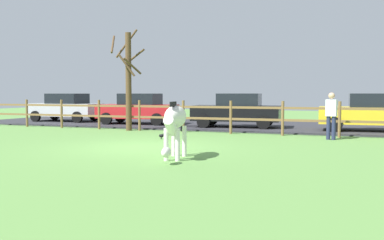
{
  "coord_description": "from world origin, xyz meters",
  "views": [
    {
      "loc": [
        5.99,
        -11.41,
        1.6
      ],
      "look_at": [
        1.12,
        1.19,
        0.77
      ],
      "focal_mm": 40.02,
      "sensor_mm": 36.0,
      "label": 1
    }
  ],
  "objects_px": {
    "zebra": "(175,121)",
    "crow_on_grass": "(162,136)",
    "parked_car_yellow": "(370,112)",
    "bare_tree": "(128,77)",
    "parked_car_black": "(237,110)",
    "parked_car_silver": "(66,107)",
    "visitor_near_fence": "(331,114)",
    "parked_car_red": "(138,108)"
  },
  "relations": [
    {
      "from": "bare_tree",
      "to": "parked_car_yellow",
      "type": "distance_m",
      "value": 10.31
    },
    {
      "from": "parked_car_silver",
      "to": "parked_car_yellow",
      "type": "distance_m",
      "value": 15.84
    },
    {
      "from": "bare_tree",
      "to": "crow_on_grass",
      "type": "height_order",
      "value": "bare_tree"
    },
    {
      "from": "visitor_near_fence",
      "to": "parked_car_yellow",
      "type": "bearing_deg",
      "value": 69.51
    },
    {
      "from": "zebra",
      "to": "parked_car_red",
      "type": "distance_m",
      "value": 11.79
    },
    {
      "from": "parked_car_black",
      "to": "visitor_near_fence",
      "type": "height_order",
      "value": "visitor_near_fence"
    },
    {
      "from": "bare_tree",
      "to": "parked_car_silver",
      "type": "bearing_deg",
      "value": 149.46
    },
    {
      "from": "zebra",
      "to": "crow_on_grass",
      "type": "relative_size",
      "value": 8.94
    },
    {
      "from": "parked_car_silver",
      "to": "parked_car_yellow",
      "type": "height_order",
      "value": "same"
    },
    {
      "from": "visitor_near_fence",
      "to": "crow_on_grass",
      "type": "bearing_deg",
      "value": -160.51
    },
    {
      "from": "bare_tree",
      "to": "parked_car_black",
      "type": "bearing_deg",
      "value": 35.66
    },
    {
      "from": "bare_tree",
      "to": "parked_car_silver",
      "type": "distance_m",
      "value": 7.16
    },
    {
      "from": "crow_on_grass",
      "to": "visitor_near_fence",
      "type": "distance_m",
      "value": 5.97
    },
    {
      "from": "parked_car_silver",
      "to": "parked_car_yellow",
      "type": "relative_size",
      "value": 1.0
    },
    {
      "from": "crow_on_grass",
      "to": "parked_car_black",
      "type": "relative_size",
      "value": 0.05
    },
    {
      "from": "parked_car_red",
      "to": "visitor_near_fence",
      "type": "bearing_deg",
      "value": -22.07
    },
    {
      "from": "parked_car_black",
      "to": "parked_car_yellow",
      "type": "xyz_separation_m",
      "value": [
        5.72,
        -0.05,
        0.0
      ]
    },
    {
      "from": "crow_on_grass",
      "to": "parked_car_silver",
      "type": "height_order",
      "value": "parked_car_silver"
    },
    {
      "from": "visitor_near_fence",
      "to": "parked_car_red",
      "type": "bearing_deg",
      "value": 157.93
    },
    {
      "from": "parked_car_yellow",
      "to": "bare_tree",
      "type": "bearing_deg",
      "value": -163.67
    },
    {
      "from": "parked_car_red",
      "to": "parked_car_black",
      "type": "xyz_separation_m",
      "value": [
        5.3,
        -0.26,
        0.0
      ]
    },
    {
      "from": "parked_car_red",
      "to": "parked_car_silver",
      "type": "distance_m",
      "value": 4.82
    },
    {
      "from": "bare_tree",
      "to": "parked_car_silver",
      "type": "xyz_separation_m",
      "value": [
        -6.04,
        3.56,
        -1.46
      ]
    },
    {
      "from": "zebra",
      "to": "crow_on_grass",
      "type": "distance_m",
      "value": 4.69
    },
    {
      "from": "bare_tree",
      "to": "visitor_near_fence",
      "type": "height_order",
      "value": "bare_tree"
    },
    {
      "from": "crow_on_grass",
      "to": "parked_car_yellow",
      "type": "bearing_deg",
      "value": 38.88
    },
    {
      "from": "zebra",
      "to": "parked_car_yellow",
      "type": "distance_m",
      "value": 10.69
    },
    {
      "from": "bare_tree",
      "to": "parked_car_red",
      "type": "height_order",
      "value": "bare_tree"
    },
    {
      "from": "zebra",
      "to": "visitor_near_fence",
      "type": "distance_m",
      "value": 6.86
    },
    {
      "from": "bare_tree",
      "to": "parked_car_yellow",
      "type": "bearing_deg",
      "value": 16.33
    },
    {
      "from": "zebra",
      "to": "parked_car_silver",
      "type": "distance_m",
      "value": 15.2
    },
    {
      "from": "parked_car_red",
      "to": "visitor_near_fence",
      "type": "distance_m",
      "value": 10.44
    },
    {
      "from": "crow_on_grass",
      "to": "parked_car_yellow",
      "type": "distance_m",
      "value": 8.93
    },
    {
      "from": "bare_tree",
      "to": "crow_on_grass",
      "type": "distance_m",
      "value": 4.51
    },
    {
      "from": "parked_car_black",
      "to": "parked_car_silver",
      "type": "bearing_deg",
      "value": 176.36
    },
    {
      "from": "parked_car_black",
      "to": "parked_car_yellow",
      "type": "relative_size",
      "value": 1.02
    },
    {
      "from": "parked_car_black",
      "to": "visitor_near_fence",
      "type": "bearing_deg",
      "value": -39.93
    },
    {
      "from": "parked_car_black",
      "to": "crow_on_grass",
      "type": "bearing_deg",
      "value": -102.05
    },
    {
      "from": "zebra",
      "to": "parked_car_black",
      "type": "bearing_deg",
      "value": 96.24
    },
    {
      "from": "crow_on_grass",
      "to": "parked_car_red",
      "type": "distance_m",
      "value": 7.22
    },
    {
      "from": "parked_car_yellow",
      "to": "visitor_near_fence",
      "type": "height_order",
      "value": "visitor_near_fence"
    },
    {
      "from": "parked_car_yellow",
      "to": "visitor_near_fence",
      "type": "bearing_deg",
      "value": -110.49
    }
  ]
}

